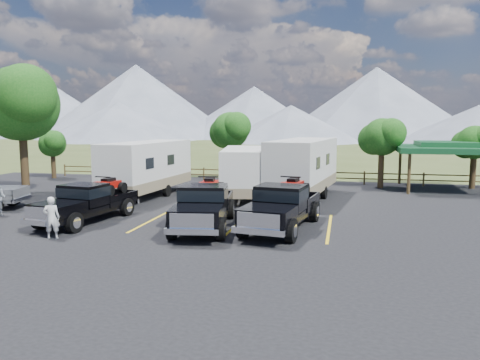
% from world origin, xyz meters
% --- Properties ---
extents(ground, '(320.00, 320.00, 0.00)m').
position_xyz_m(ground, '(0.00, 0.00, 0.00)').
color(ground, '#3B4B1F').
rests_on(ground, ground).
extents(asphalt_lot, '(44.00, 34.00, 0.04)m').
position_xyz_m(asphalt_lot, '(0.00, 3.00, 0.02)').
color(asphalt_lot, black).
rests_on(asphalt_lot, ground).
extents(stall_lines, '(12.12, 5.50, 0.01)m').
position_xyz_m(stall_lines, '(0.00, 4.00, 0.04)').
color(stall_lines, gold).
rests_on(stall_lines, asphalt_lot).
extents(tree_big_nw, '(5.54, 5.18, 7.84)m').
position_xyz_m(tree_big_nw, '(-12.55, 9.03, 5.60)').
color(tree_big_nw, '#2F2112').
rests_on(tree_big_nw, ground).
extents(tree_ne_a, '(3.11, 2.92, 4.76)m').
position_xyz_m(tree_ne_a, '(8.97, 17.01, 3.48)').
color(tree_ne_a, '#2F2112').
rests_on(tree_ne_a, ground).
extents(tree_ne_b, '(2.77, 2.59, 4.27)m').
position_xyz_m(tree_ne_b, '(14.98, 18.01, 3.13)').
color(tree_ne_b, '#2F2112').
rests_on(tree_ne_b, ground).
extents(tree_north, '(3.46, 3.24, 5.25)m').
position_xyz_m(tree_north, '(-2.03, 19.02, 3.83)').
color(tree_north, '#2F2112').
rests_on(tree_north, ground).
extents(tree_nw_small, '(2.59, 2.43, 3.85)m').
position_xyz_m(tree_nw_small, '(-16.02, 17.01, 2.78)').
color(tree_nw_small, '#2F2112').
rests_on(tree_nw_small, ground).
extents(rail_fence, '(36.12, 0.12, 1.00)m').
position_xyz_m(rail_fence, '(2.00, 18.50, 0.61)').
color(rail_fence, brown).
rests_on(rail_fence, ground).
extents(pavilion, '(6.20, 6.20, 3.22)m').
position_xyz_m(pavilion, '(13.00, 17.00, 2.79)').
color(pavilion, brown).
rests_on(pavilion, ground).
extents(mountain_range, '(209.00, 71.00, 20.00)m').
position_xyz_m(mountain_range, '(-7.63, 105.98, 7.87)').
color(mountain_range, slate).
rests_on(mountain_range, ground).
extents(rig_left, '(2.66, 5.99, 1.93)m').
position_xyz_m(rig_left, '(-4.71, 2.92, 0.97)').
color(rig_left, black).
rests_on(rig_left, asphalt_lot).
extents(rig_center, '(2.89, 6.43, 2.07)m').
position_xyz_m(rig_center, '(0.79, 2.90, 1.04)').
color(rig_center, black).
rests_on(rig_center, asphalt_lot).
extents(rig_right, '(2.94, 6.51, 2.10)m').
position_xyz_m(rig_right, '(4.06, 3.44, 1.05)').
color(rig_right, black).
rests_on(rig_right, asphalt_lot).
extents(trailer_left, '(3.06, 9.50, 3.29)m').
position_xyz_m(trailer_left, '(-5.00, 10.14, 1.76)').
color(trailer_left, silver).
rests_on(trailer_left, asphalt_lot).
extents(trailer_center, '(3.31, 8.47, 2.93)m').
position_xyz_m(trailer_center, '(0.72, 10.82, 1.57)').
color(trailer_center, silver).
rests_on(trailer_center, asphalt_lot).
extents(trailer_right, '(3.70, 9.98, 3.45)m').
position_xyz_m(trailer_right, '(4.22, 11.37, 1.85)').
color(trailer_right, silver).
rests_on(trailer_right, asphalt_lot).
extents(person_a, '(0.71, 0.60, 1.65)m').
position_xyz_m(person_a, '(-4.40, -0.21, 0.87)').
color(person_a, silver).
rests_on(person_a, asphalt_lot).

